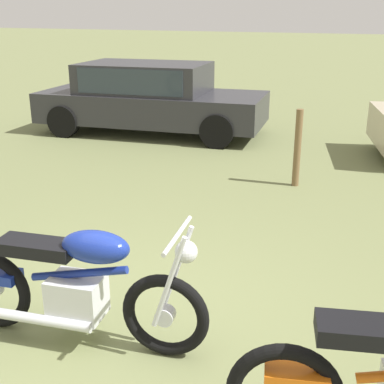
# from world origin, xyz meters

# --- Properties ---
(ground_plane) EXTENTS (120.00, 120.00, 0.00)m
(ground_plane) POSITION_xyz_m (0.00, 0.00, 0.00)
(ground_plane) COLOR olive
(motorcycle_blue) EXTENTS (2.07, 0.78, 1.02)m
(motorcycle_blue) POSITION_xyz_m (-0.08, 0.01, 0.48)
(motorcycle_blue) COLOR black
(motorcycle_blue) RESTS_ON ground
(car_charcoal) EXTENTS (4.81, 2.51, 1.43)m
(car_charcoal) POSITION_xyz_m (-3.20, 6.52, 0.80)
(car_charcoal) COLOR #2D2D33
(car_charcoal) RESTS_ON ground
(fence_post_wooden) EXTENTS (0.10, 0.10, 1.12)m
(fence_post_wooden) POSITION_xyz_m (0.45, 4.42, 0.56)
(fence_post_wooden) COLOR brown
(fence_post_wooden) RESTS_ON ground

